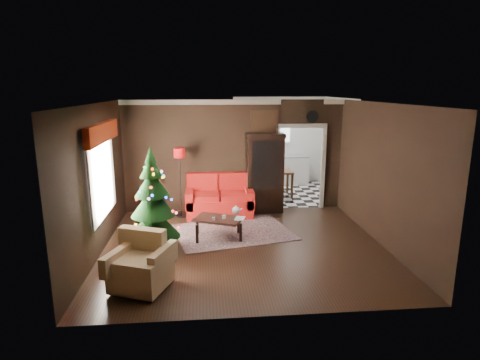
{
  "coord_description": "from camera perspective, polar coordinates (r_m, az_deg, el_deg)",
  "views": [
    {
      "loc": [
        -0.76,
        -7.37,
        3.08
      ],
      "look_at": [
        0.0,
        0.9,
        1.15
      ],
      "focal_mm": 29.79,
      "sensor_mm": 36.0,
      "label": 1
    }
  ],
  "objects": [
    {
      "name": "wall_front",
      "position": [
        5.21,
        3.44,
        -5.75
      ],
      "size": [
        5.5,
        0.0,
        5.5
      ],
      "primitive_type": "plane",
      "rotation": [
        -1.57,
        0.0,
        0.0
      ],
      "color": "black",
      "rests_on": "ground"
    },
    {
      "name": "floor",
      "position": [
        8.03,
        0.6,
        -9.49
      ],
      "size": [
        5.5,
        5.5,
        0.0
      ],
      "primitive_type": "plane",
      "color": "black",
      "rests_on": "ground"
    },
    {
      "name": "loveseat",
      "position": [
        9.78,
        -2.95,
        -2.24
      ],
      "size": [
        1.7,
        0.9,
        1.0
      ],
      "primitive_type": null,
      "color": "#820403",
      "rests_on": "ground"
    },
    {
      "name": "armchair",
      "position": [
        6.48,
        -14.04,
        -11.19
      ],
      "size": [
        1.07,
        1.07,
        0.85
      ],
      "primitive_type": null,
      "rotation": [
        0.0,
        0.0,
        -0.38
      ],
      "color": "tan",
      "rests_on": "ground"
    },
    {
      "name": "curio_cabinet",
      "position": [
        9.99,
        3.57,
        0.74
      ],
      "size": [
        0.9,
        0.45,
        1.9
      ],
      "primitive_type": null,
      "color": "black",
      "rests_on": "ground"
    },
    {
      "name": "rug",
      "position": [
        8.77,
        -0.97,
        -7.44
      ],
      "size": [
        2.75,
        2.25,
        0.01
      ],
      "primitive_type": "cube",
      "rotation": [
        0.0,
        0.0,
        0.22
      ],
      "color": "#32282D",
      "rests_on": "ground"
    },
    {
      "name": "kitchen_table",
      "position": [
        11.6,
        5.63,
        -0.47
      ],
      "size": [
        0.7,
        0.7,
        0.75
      ],
      "primitive_type": null,
      "color": "brown",
      "rests_on": "ground"
    },
    {
      "name": "wall_back",
      "position": [
        10.04,
        -0.84,
        3.45
      ],
      "size": [
        5.5,
        0.0,
        5.5
      ],
      "primitive_type": "plane",
      "rotation": [
        1.57,
        0.0,
        0.0
      ],
      "color": "black",
      "rests_on": "ground"
    },
    {
      "name": "kitchen_floor",
      "position": [
        12.04,
        6.73,
        -1.84
      ],
      "size": [
        3.0,
        3.0,
        0.0
      ],
      "primitive_type": "plane",
      "color": "white",
      "rests_on": "ground"
    },
    {
      "name": "wall_clock",
      "position": [
        10.21,
        10.28,
        8.94
      ],
      "size": [
        0.32,
        0.32,
        0.06
      ],
      "primitive_type": "cylinder",
      "color": "white",
      "rests_on": "wall_back"
    },
    {
      "name": "wall_right",
      "position": [
        8.34,
        19.78,
        0.67
      ],
      "size": [
        0.0,
        5.5,
        5.5
      ],
      "primitive_type": "plane",
      "rotation": [
        1.57,
        0.0,
        -1.57
      ],
      "color": "black",
      "rests_on": "ground"
    },
    {
      "name": "valance",
      "position": [
        7.84,
        -19.14,
        6.44
      ],
      "size": [
        0.12,
        2.1,
        0.35
      ],
      "primitive_type": "cube",
      "color": "maroon",
      "rests_on": "wall_left"
    },
    {
      "name": "painting",
      "position": [
        9.98,
        3.51,
        8.28
      ],
      "size": [
        0.62,
        0.05,
        0.52
      ],
      "primitive_type": "cube",
      "color": "#BB7542",
      "rests_on": "wall_back"
    },
    {
      "name": "ceiling",
      "position": [
        7.42,
        0.65,
        10.92
      ],
      "size": [
        5.5,
        5.5,
        0.0
      ],
      "primitive_type": "plane",
      "rotation": [
        3.14,
        0.0,
        0.0
      ],
      "color": "white",
      "rests_on": "ground"
    },
    {
      "name": "kitchen_counter",
      "position": [
        13.08,
        5.71,
        1.41
      ],
      "size": [
        1.8,
        0.6,
        0.9
      ],
      "primitive_type": "cube",
      "color": "silver",
      "rests_on": "ground"
    },
    {
      "name": "wall_left",
      "position": [
        7.82,
        -19.86,
        -0.12
      ],
      "size": [
        0.0,
        5.5,
        5.5
      ],
      "primitive_type": "plane",
      "rotation": [
        1.57,
        0.0,
        1.57
      ],
      "color": "black",
      "rests_on": "ground"
    },
    {
      "name": "book",
      "position": [
        8.21,
        -0.67,
        -4.7
      ],
      "size": [
        0.19,
        0.07,
        0.26
      ],
      "primitive_type": "imported",
      "rotation": [
        0.0,
        0.0,
        -0.29
      ],
      "color": "tan",
      "rests_on": "coffee_table"
    },
    {
      "name": "coffee_table",
      "position": [
        8.37,
        -3.11,
        -6.85
      ],
      "size": [
        1.11,
        0.91,
        0.43
      ],
      "primitive_type": null,
      "rotation": [
        0.0,
        0.0,
        -0.41
      ],
      "color": "black",
      "rests_on": "rug"
    },
    {
      "name": "floor_lamp",
      "position": [
        9.72,
        -8.55,
        -0.46
      ],
      "size": [
        0.31,
        0.31,
        1.7
      ],
      "primitive_type": null,
      "rotation": [
        0.0,
        0.0,
        -0.09
      ],
      "color": "black",
      "rests_on": "ground"
    },
    {
      "name": "left_window",
      "position": [
        7.99,
        -19.26,
        0.56
      ],
      "size": [
        0.05,
        1.6,
        1.4
      ],
      "primitive_type": "cube",
      "color": "white",
      "rests_on": "wall_left"
    },
    {
      "name": "cup_b",
      "position": [
        8.17,
        -3.8,
        -5.54
      ],
      "size": [
        0.08,
        0.08,
        0.06
      ],
      "primitive_type": "cylinder",
      "rotation": [
        0.0,
        0.0,
        0.26
      ],
      "color": "white",
      "rests_on": "coffee_table"
    },
    {
      "name": "cup_a",
      "position": [
        8.26,
        -2.31,
        -5.28
      ],
      "size": [
        0.1,
        0.1,
        0.07
      ],
      "primitive_type": "cylinder",
      "rotation": [
        0.0,
        0.0,
        -0.37
      ],
      "color": "silver",
      "rests_on": "coffee_table"
    },
    {
      "name": "teapot",
      "position": [
        8.52,
        -0.6,
        -4.33
      ],
      "size": [
        0.22,
        0.22,
        0.17
      ],
      "primitive_type": null,
      "rotation": [
        0.0,
        0.0,
        0.25
      ],
      "color": "white",
      "rests_on": "coffee_table"
    },
    {
      "name": "kitchen_window",
      "position": [
        13.13,
        5.62,
        6.98
      ],
      "size": [
        0.7,
        0.06,
        0.7
      ],
      "primitive_type": "cube",
      "color": "white",
      "rests_on": "ground"
    },
    {
      "name": "doorway",
      "position": [
        10.37,
        8.58,
        1.64
      ],
      "size": [
        1.1,
        0.1,
        2.1
      ],
      "primitive_type": null,
      "color": "white",
      "rests_on": "ground"
    },
    {
      "name": "christmas_tree",
      "position": [
        7.6,
        -12.4,
        -2.73
      ],
      "size": [
        1.13,
        1.13,
        1.88
      ],
      "primitive_type": null,
      "rotation": [
        0.0,
        0.0,
        0.16
      ],
      "color": "black",
      "rests_on": "ground"
    }
  ]
}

